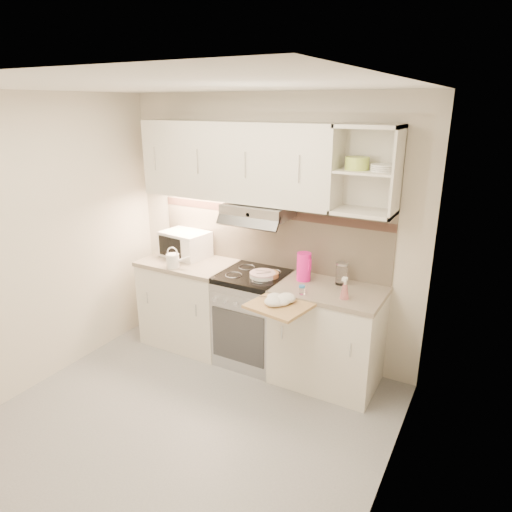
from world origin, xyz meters
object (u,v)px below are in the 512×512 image
at_px(pink_pitcher, 304,267).
at_px(cutting_board, 280,306).
at_px(plate_stack, 263,275).
at_px(spray_bottle, 345,290).
at_px(electric_range, 253,317).
at_px(microwave, 185,244).
at_px(glass_jar, 342,273).
at_px(watering_can, 174,260).

height_order(pink_pitcher, cutting_board, pink_pitcher).
height_order(plate_stack, spray_bottle, spray_bottle).
bearing_deg(cutting_board, electric_range, 147.26).
height_order(microwave, spray_bottle, microwave).
distance_m(pink_pitcher, glass_jar, 0.33).
bearing_deg(glass_jar, cutting_board, -116.19).
distance_m(electric_range, microwave, 1.05).
relative_size(watering_can, plate_stack, 1.00).
height_order(electric_range, pink_pitcher, pink_pitcher).
xyz_separation_m(electric_range, microwave, (-0.87, 0.12, 0.58)).
relative_size(watering_can, glass_jar, 1.20).
height_order(spray_bottle, cutting_board, spray_bottle).
relative_size(electric_range, microwave, 1.81).
distance_m(electric_range, spray_bottle, 1.07).
height_order(glass_jar, cutting_board, glass_jar).
bearing_deg(microwave, glass_jar, 8.15).
xyz_separation_m(watering_can, spray_bottle, (1.68, 0.08, 0.00)).
distance_m(watering_can, spray_bottle, 1.68).
bearing_deg(plate_stack, electric_range, 164.35).
height_order(watering_can, spray_bottle, watering_can).
xyz_separation_m(electric_range, spray_bottle, (0.92, -0.14, 0.53)).
xyz_separation_m(microwave, plate_stack, (0.98, -0.15, -0.11)).
relative_size(electric_range, watering_can, 3.78).
xyz_separation_m(electric_range, cutting_board, (0.50, -0.46, 0.42)).
height_order(electric_range, plate_stack, plate_stack).
distance_m(electric_range, watering_can, 0.94).
xyz_separation_m(watering_can, plate_stack, (0.87, 0.19, -0.05)).
relative_size(microwave, glass_jar, 2.51).
bearing_deg(spray_bottle, pink_pitcher, 152.76).
relative_size(pink_pitcher, spray_bottle, 1.27).
relative_size(microwave, plate_stack, 2.10).
xyz_separation_m(spray_bottle, cutting_board, (-0.42, -0.32, -0.11)).
distance_m(pink_pitcher, cutting_board, 0.56).
distance_m(electric_range, plate_stack, 0.49).
height_order(microwave, watering_can, microwave).
height_order(watering_can, glass_jar, watering_can).
height_order(watering_can, pink_pitcher, pink_pitcher).
distance_m(watering_can, glass_jar, 1.59).
relative_size(glass_jar, cutting_board, 0.44).
xyz_separation_m(plate_stack, pink_pitcher, (0.35, 0.11, 0.10)).
relative_size(electric_range, pink_pitcher, 3.54).
relative_size(plate_stack, cutting_board, 0.52).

